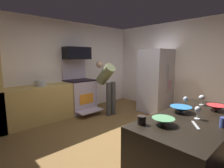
# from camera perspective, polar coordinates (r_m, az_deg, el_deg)

# --- Properties ---
(ground_plane) EXTENTS (5.20, 4.80, 0.02)m
(ground_plane) POSITION_cam_1_polar(r_m,az_deg,el_deg) (3.63, 2.80, -17.41)
(ground_plane) COLOR brown
(wall_back) EXTENTS (5.20, 0.12, 2.60)m
(wall_back) POSITION_cam_1_polar(r_m,az_deg,el_deg) (5.17, -16.19, 5.24)
(wall_back) COLOR silver
(wall_back) RESTS_ON ground
(wall_right) EXTENTS (0.12, 4.80, 2.60)m
(wall_right) POSITION_cam_1_polar(r_m,az_deg,el_deg) (5.39, 22.07, 5.09)
(wall_right) COLOR silver
(wall_right) RESTS_ON ground
(lower_cabinet_run) EXTENTS (2.40, 0.60, 0.90)m
(lower_cabinet_run) POSITION_cam_1_polar(r_m,az_deg,el_deg) (4.62, -23.68, -6.27)
(lower_cabinet_run) COLOR tan
(lower_cabinet_run) RESTS_ON ground
(oven_range) EXTENTS (0.76, 0.97, 1.53)m
(oven_range) POSITION_cam_1_polar(r_m,az_deg,el_deg) (5.12, -10.50, -3.51)
(oven_range) COLOR #C1B0C3
(oven_range) RESTS_ON ground
(microwave) EXTENTS (0.74, 0.38, 0.34)m
(microwave) POSITION_cam_1_polar(r_m,az_deg,el_deg) (5.08, -11.46, 9.91)
(microwave) COLOR black
(microwave) RESTS_ON oven_range
(refrigerator) EXTENTS (0.84, 0.75, 1.81)m
(refrigerator) POSITION_cam_1_polar(r_m,az_deg,el_deg) (5.24, 14.13, 1.05)
(refrigerator) COLOR #BAB6C2
(refrigerator) RESTS_ON ground
(person_cook) EXTENTS (0.31, 0.68, 1.49)m
(person_cook) POSITION_cam_1_polar(r_m,az_deg,el_deg) (4.84, -1.64, 0.56)
(person_cook) COLOR #434343
(person_cook) RESTS_ON ground
(counter_island) EXTENTS (1.76, 0.80, 0.90)m
(counter_island) POSITION_cam_1_polar(r_m,az_deg,el_deg) (2.50, 25.27, -19.37)
(counter_island) COLOR black
(counter_island) RESTS_ON ground
(mixing_bowl_large) EXTENTS (0.24, 0.24, 0.07)m
(mixing_bowl_large) POSITION_cam_1_polar(r_m,az_deg,el_deg) (2.69, 31.09, -6.71)
(mixing_bowl_large) COLOR red
(mixing_bowl_large) RESTS_ON counter_island
(mixing_bowl_small) EXTENTS (0.27, 0.27, 0.07)m
(mixing_bowl_small) POSITION_cam_1_polar(r_m,az_deg,el_deg) (2.41, 21.67, -7.71)
(mixing_bowl_small) COLOR #2B70B1
(mixing_bowl_small) RESTS_ON counter_island
(mixing_bowl_prep) EXTENTS (0.23, 0.23, 0.07)m
(mixing_bowl_prep) POSITION_cam_1_polar(r_m,az_deg,el_deg) (1.92, 16.47, -11.66)
(mixing_bowl_prep) COLOR #569861
(mixing_bowl_prep) RESTS_ON counter_island
(wine_glass_near) EXTENTS (0.06, 0.06, 0.16)m
(wine_glass_near) POSITION_cam_1_polar(r_m,az_deg,el_deg) (2.59, 23.07, -4.82)
(wine_glass_near) COLOR silver
(wine_glass_near) RESTS_ON counter_island
(wine_glass_mid) EXTENTS (0.08, 0.08, 0.15)m
(wine_glass_mid) POSITION_cam_1_polar(r_m,az_deg,el_deg) (2.86, 27.43, -4.07)
(wine_glass_mid) COLOR silver
(wine_glass_mid) RESTS_ON counter_island
(wine_glass_far) EXTENTS (0.06, 0.06, 0.15)m
(wine_glass_far) POSITION_cam_1_polar(r_m,az_deg,el_deg) (2.21, 26.37, -7.72)
(wine_glass_far) COLOR silver
(wine_glass_far) RESTS_ON counter_island
(mug_coffee) EXTENTS (0.09, 0.09, 0.09)m
(mug_coffee) POSITION_cam_1_polar(r_m,az_deg,el_deg) (1.88, 9.71, -11.60)
(mug_coffee) COLOR black
(mug_coffee) RESTS_ON counter_island
(mug_tea) EXTENTS (0.08, 0.08, 0.10)m
(mug_tea) POSITION_cam_1_polar(r_m,az_deg,el_deg) (2.10, 32.91, -10.58)
(mug_tea) COLOR #38448A
(mug_tea) RESTS_ON counter_island
(knife_chef) EXTENTS (0.20, 0.15, 0.01)m
(knife_chef) POSITION_cam_1_polar(r_m,az_deg,el_deg) (2.03, 25.79, -12.09)
(knife_chef) COLOR #B7BABF
(knife_chef) RESTS_ON counter_island
(stock_pot) EXTENTS (0.27, 0.27, 0.15)m
(stock_pot) POSITION_cam_1_polar(r_m,az_deg,el_deg) (4.56, -22.46, 0.34)
(stock_pot) COLOR #B0B7BE
(stock_pot) RESTS_ON lower_cabinet_run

